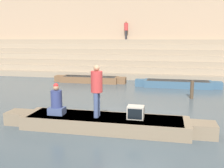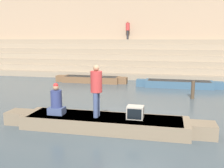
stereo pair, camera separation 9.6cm
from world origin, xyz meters
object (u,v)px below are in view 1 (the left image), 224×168
person_rowing (57,102)px  person_standing (97,88)px  moored_boat_distant (90,79)px  tv_set (136,112)px  mooring_post (192,90)px  rowboat_main (105,123)px  moored_boat_shore (177,84)px  person_on_steps (126,29)px

person_rowing → person_standing: bearing=9.2°
person_standing → moored_boat_distant: (-2.99, 9.09, -1.20)m
tv_set → mooring_post: mooring_post is taller
rowboat_main → person_standing: 1.22m
moored_boat_shore → moored_boat_distant: (-5.88, 0.58, 0.00)m
rowboat_main → tv_set: size_ratio=13.23×
moored_boat_distant → tv_set: bearing=-61.3°
tv_set → mooring_post: size_ratio=0.58×
person_rowing → mooring_post: 7.33m
mooring_post → person_on_steps: size_ratio=0.57×
moored_boat_distant → mooring_post: (6.49, -3.68, 0.23)m
person_standing → person_on_steps: person_on_steps is taller
person_standing → person_rowing: (-1.42, -0.02, -0.56)m
person_standing → moored_boat_shore: 9.06m
tv_set → moored_boat_distant: 9.99m
person_rowing → moored_boat_shore: (4.31, 8.53, -0.64)m
moored_boat_distant → moored_boat_shore: bearing=-2.4°
person_rowing → mooring_post: size_ratio=1.18×
tv_set → moored_boat_shore: size_ratio=0.10×
moored_boat_distant → rowboat_main: bearing=-67.0°
person_standing → moored_boat_distant: size_ratio=0.34×
person_standing → tv_set: bearing=-7.2°
moored_boat_shore → mooring_post: size_ratio=5.72×
person_on_steps → person_standing: bearing=179.3°
rowboat_main → person_on_steps: person_on_steps is taller
person_standing → tv_set: size_ratio=3.21×
person_rowing → person_on_steps: 15.77m
mooring_post → person_on_steps: bearing=116.4°
moored_boat_distant → mooring_post: size_ratio=5.46×
person_standing → tv_set: 1.50m
mooring_post → person_rowing: bearing=-132.2°
person_rowing → moored_boat_distant: size_ratio=0.22×
person_rowing → moored_boat_shore: person_rowing is taller
person_rowing → tv_set: bearing=10.2°
rowboat_main → person_rowing: size_ratio=6.55×
rowboat_main → person_standing: size_ratio=4.12×
tv_set → rowboat_main: bearing=-173.8°
moored_boat_distant → person_on_steps: bearing=80.0°
moored_boat_shore → mooring_post: bearing=-78.5°
mooring_post → moored_boat_shore: bearing=101.0°
rowboat_main → person_rowing: bearing=-175.3°
moored_boat_shore → mooring_post: (0.60, -3.10, 0.23)m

